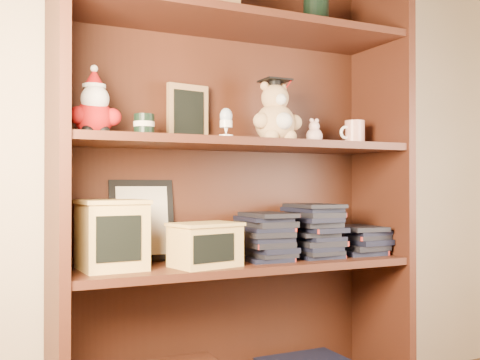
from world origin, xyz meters
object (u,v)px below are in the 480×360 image
object	(u,v)px
bookcase	(233,192)
teacher_mug	(354,133)
grad_teddy_bear	(276,118)
treats_box	(112,234)

from	to	relation	value
bookcase	teacher_mug	world-z (taller)	bookcase
grad_teddy_bear	teacher_mug	distance (m)	0.34
grad_teddy_bear	teacher_mug	world-z (taller)	grad_teddy_bear
bookcase	teacher_mug	distance (m)	0.52
treats_box	teacher_mug	bearing A→B (deg)	0.06
grad_teddy_bear	treats_box	size ratio (longest dim) A/B	1.07
grad_teddy_bear	treats_box	xyz separation A→B (m)	(-0.56, 0.01, -0.38)
bookcase	grad_teddy_bear	bearing A→B (deg)	-22.91
grad_teddy_bear	treats_box	distance (m)	0.67
teacher_mug	treats_box	distance (m)	0.95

